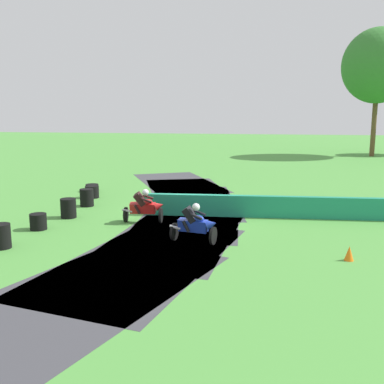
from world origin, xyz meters
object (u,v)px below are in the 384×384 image
at_px(tire_stack_extra_b, 92,188).
at_px(motorcycle_lead_blue, 195,224).
at_px(motorcycle_chase_red, 145,207).
at_px(tire_stack_mid_b, 68,208).
at_px(tire_stack_mid_a, 38,222).
at_px(tire_stack_near, 1,236).
at_px(traffic_cone, 349,253).
at_px(tire_stack_extra_a, 92,192).
at_px(tire_stack_far, 87,198).

bearing_deg(tire_stack_extra_b, motorcycle_lead_blue, -51.45).
relative_size(motorcycle_lead_blue, motorcycle_chase_red, 1.01).
bearing_deg(motorcycle_chase_red, tire_stack_mid_b, 174.06).
height_order(motorcycle_lead_blue, tire_stack_extra_b, motorcycle_lead_blue).
relative_size(tire_stack_mid_a, tire_stack_mid_b, 0.77).
distance_m(tire_stack_near, tire_stack_mid_a, 2.32).
xyz_separation_m(tire_stack_mid_a, traffic_cone, (10.79, -1.92, -0.08)).
bearing_deg(traffic_cone, motorcycle_lead_blue, 167.25).
relative_size(motorcycle_chase_red, tire_stack_extra_b, 2.45).
bearing_deg(motorcycle_lead_blue, tire_stack_mid_a, 172.08).
bearing_deg(tire_stack_near, tire_stack_mid_a, 88.03).
relative_size(tire_stack_mid_a, tire_stack_extra_a, 0.91).
bearing_deg(tire_stack_mid_a, traffic_cone, -10.08).
distance_m(tire_stack_mid_b, tire_stack_extra_a, 4.21).
relative_size(motorcycle_lead_blue, tire_stack_extra_a, 2.51).
height_order(motorcycle_chase_red, traffic_cone, motorcycle_chase_red).
xyz_separation_m(motorcycle_lead_blue, traffic_cone, (4.78, -1.08, -0.44)).
bearing_deg(tire_stack_near, motorcycle_chase_red, 46.15).
xyz_separation_m(motorcycle_chase_red, tire_stack_near, (-3.75, -3.90, -0.25)).
relative_size(motorcycle_chase_red, tire_stack_near, 2.10).
bearing_deg(motorcycle_chase_red, tire_stack_mid_a, -156.69).
relative_size(tire_stack_mid_b, tire_stack_far, 1.00).
bearing_deg(traffic_cone, tire_stack_far, 149.96).
bearing_deg(tire_stack_extra_b, motorcycle_chase_red, -53.91).
xyz_separation_m(motorcycle_lead_blue, tire_stack_mid_b, (-5.66, 2.76, -0.26)).
height_order(tire_stack_near, tire_stack_extra_b, tire_stack_near).
height_order(motorcycle_lead_blue, tire_stack_extra_a, motorcycle_lead_blue).
bearing_deg(tire_stack_mid_a, tire_stack_extra_a, 91.95).
xyz_separation_m(tire_stack_far, traffic_cone, (10.52, -6.09, -0.18)).
xyz_separation_m(tire_stack_far, tire_stack_extra_b, (-1.11, 3.59, -0.20)).
bearing_deg(traffic_cone, tire_stack_near, -177.88).
relative_size(tire_stack_extra_a, traffic_cone, 1.55).
bearing_deg(motorcycle_lead_blue, traffic_cone, -12.75).
distance_m(tire_stack_near, tire_stack_extra_a, 8.42).
bearing_deg(tire_stack_far, tire_stack_near, -93.07).
relative_size(motorcycle_lead_blue, tire_stack_mid_a, 2.76).
xyz_separation_m(motorcycle_lead_blue, tire_stack_far, (-5.74, 5.00, -0.26)).
relative_size(tire_stack_near, traffic_cone, 1.82).
bearing_deg(tire_stack_extra_a, tire_stack_near, -89.13).
relative_size(tire_stack_mid_a, traffic_cone, 1.40).
bearing_deg(tire_stack_near, tire_stack_mid_b, 84.21).
height_order(tire_stack_far, tire_stack_extra_b, tire_stack_far).
distance_m(tire_stack_near, traffic_cone, 10.88).
bearing_deg(traffic_cone, tire_stack_extra_b, 140.24).
relative_size(tire_stack_extra_b, traffic_cone, 1.56).
height_order(tire_stack_near, tire_stack_mid_b, same).
height_order(motorcycle_chase_red, tire_stack_near, motorcycle_chase_red).
distance_m(motorcycle_lead_blue, tire_stack_far, 7.62).
relative_size(tire_stack_far, traffic_cone, 1.82).
xyz_separation_m(motorcycle_chase_red, tire_stack_extra_b, (-4.50, 6.18, -0.45)).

